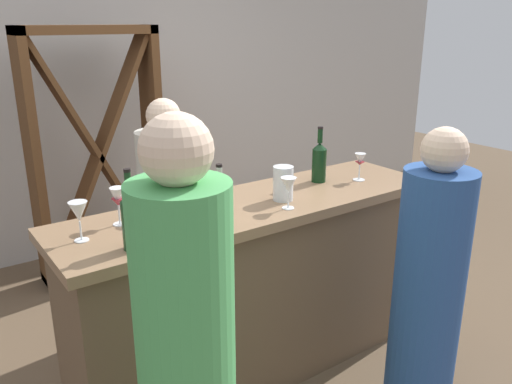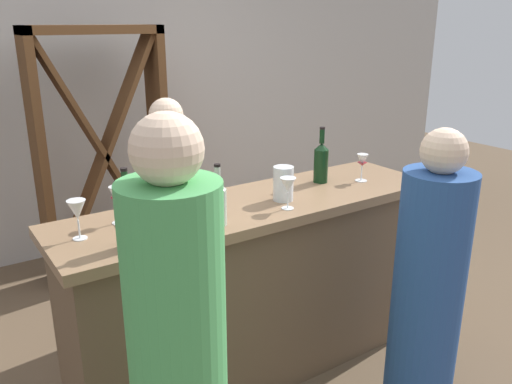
# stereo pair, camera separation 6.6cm
# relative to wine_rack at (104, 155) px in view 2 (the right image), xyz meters

# --- Properties ---
(ground_plane) EXTENTS (12.00, 12.00, 0.00)m
(ground_plane) POSITION_rel_wine_rack_xyz_m (0.23, -1.65, -0.90)
(ground_plane) COLOR brown
(back_wall) EXTENTS (8.00, 0.10, 2.80)m
(back_wall) POSITION_rel_wine_rack_xyz_m (0.23, 0.55, 0.50)
(back_wall) COLOR #BCB7B2
(back_wall) RESTS_ON ground
(bar_counter) EXTENTS (2.03, 0.57, 0.98)m
(bar_counter) POSITION_rel_wine_rack_xyz_m (0.23, -1.65, -0.41)
(bar_counter) COLOR brown
(bar_counter) RESTS_ON ground
(wine_rack) EXTENTS (0.94, 0.28, 1.81)m
(wine_rack) POSITION_rel_wine_rack_xyz_m (0.00, 0.00, 0.00)
(wine_rack) COLOR brown
(wine_rack) RESTS_ON ground
(wine_bottle_leftmost_olive_green) EXTENTS (0.07, 0.07, 0.33)m
(wine_bottle_leftmost_olive_green) POSITION_rel_wine_rack_xyz_m (-0.49, -1.83, 0.20)
(wine_bottle_leftmost_olive_green) COLOR #193D1E
(wine_bottle_leftmost_olive_green) RESTS_ON bar_counter
(wine_bottle_second_left_clear_pale) EXTENTS (0.07, 0.07, 0.28)m
(wine_bottle_second_left_clear_pale) POSITION_rel_wine_rack_xyz_m (-0.27, -1.81, 0.18)
(wine_bottle_second_left_clear_pale) COLOR #B7C6B2
(wine_bottle_second_left_clear_pale) RESTS_ON bar_counter
(wine_bottle_center_clear_pale) EXTENTS (0.08, 0.08, 0.28)m
(wine_bottle_center_clear_pale) POSITION_rel_wine_rack_xyz_m (-0.08, -1.81, 0.18)
(wine_bottle_center_clear_pale) COLOR #B7C6B2
(wine_bottle_center_clear_pale) RESTS_ON bar_counter
(wine_bottle_second_right_dark_green) EXTENTS (0.08, 0.08, 0.31)m
(wine_bottle_second_right_dark_green) POSITION_rel_wine_rack_xyz_m (0.71, -1.57, 0.19)
(wine_bottle_second_right_dark_green) COLOR black
(wine_bottle_second_right_dark_green) RESTS_ON bar_counter
(wine_glass_near_left) EXTENTS (0.08, 0.08, 0.15)m
(wine_glass_near_left) POSITION_rel_wine_rack_xyz_m (0.30, -1.82, 0.19)
(wine_glass_near_left) COLOR white
(wine_glass_near_left) RESTS_ON bar_counter
(wine_glass_near_center) EXTENTS (0.07, 0.07, 0.15)m
(wine_glass_near_center) POSITION_rel_wine_rack_xyz_m (0.92, -1.69, 0.19)
(wine_glass_near_center) COLOR white
(wine_glass_near_center) RESTS_ON bar_counter
(wine_glass_near_right) EXTENTS (0.08, 0.08, 0.17)m
(wine_glass_near_right) POSITION_rel_wine_rack_xyz_m (-0.63, -1.63, 0.20)
(wine_glass_near_right) COLOR white
(wine_glass_near_right) RESTS_ON bar_counter
(wine_glass_far_left) EXTENTS (0.07, 0.07, 0.16)m
(wine_glass_far_left) POSITION_rel_wine_rack_xyz_m (-0.26, -1.58, 0.19)
(wine_glass_far_left) COLOR white
(wine_glass_far_left) RESTS_ON bar_counter
(wine_glass_far_center) EXTENTS (0.07, 0.07, 0.17)m
(wine_glass_far_center) POSITION_rel_wine_rack_xyz_m (-0.44, -1.55, 0.20)
(wine_glass_far_center) COLOR white
(wine_glass_far_center) RESTS_ON bar_counter
(water_pitcher) EXTENTS (0.10, 0.10, 0.17)m
(water_pitcher) POSITION_rel_wine_rack_xyz_m (0.36, -1.71, 0.16)
(water_pitcher) COLOR silver
(water_pitcher) RESTS_ON bar_counter
(person_left_guest) EXTENTS (0.40, 0.40, 1.60)m
(person_left_guest) POSITION_rel_wine_rack_xyz_m (-0.55, -2.36, -0.15)
(person_left_guest) COLOR #4CA559
(person_left_guest) RESTS_ON ground
(person_center_guest) EXTENTS (0.39, 0.39, 1.42)m
(person_center_guest) POSITION_rel_wine_rack_xyz_m (0.69, -2.37, -0.25)
(person_center_guest) COLOR #284C8C
(person_center_guest) RESTS_ON ground
(person_right_guest) EXTENTS (0.38, 0.38, 1.43)m
(person_right_guest) POSITION_rel_wine_rack_xyz_m (0.08, -0.97, -0.25)
(person_right_guest) COLOR beige
(person_right_guest) RESTS_ON ground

